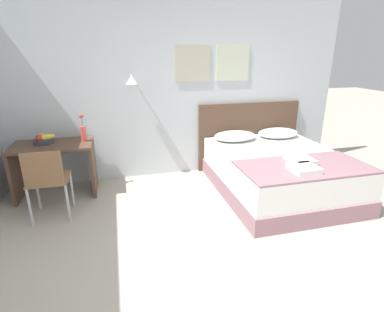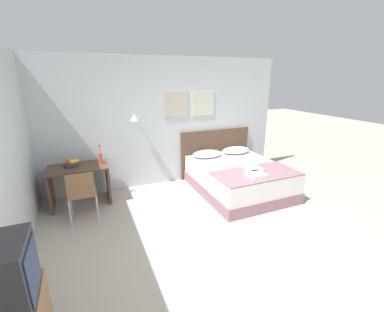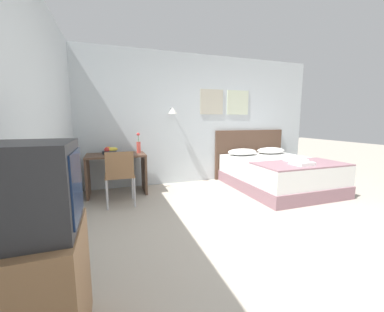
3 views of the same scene
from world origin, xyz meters
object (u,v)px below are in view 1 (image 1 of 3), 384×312
Objects in this scene: folded_towel_mid_bed at (304,168)px; desk at (54,160)px; folded_towel_near_foot at (300,159)px; desk_chair at (47,178)px; bed at (278,172)px; fruit_bowl at (43,139)px; pillow_right at (278,133)px; headboard at (248,135)px; throw_blanket at (305,167)px; flower_vase at (83,131)px; pillow_left at (235,136)px.

desk is (-2.84, 1.37, -0.13)m from folded_towel_mid_bed.
desk_chair reaches higher than folded_towel_near_foot.
folded_towel_mid_bed reaches higher than bed.
fruit_bowl is at bearing 154.16° from folded_towel_mid_bed.
pillow_right is 3.32m from desk.
headboard is 1.11× the size of throw_blanket.
pillow_right is 1.83× the size of folded_towel_near_foot.
throw_blanket is 4.19× the size of flower_vase.
headboard reaches higher than pillow_left.
folded_towel_mid_bed is at bearing -13.80° from desk_chair.
folded_towel_mid_bed is at bearing -108.62° from pillow_right.
pillow_right is 2.20× the size of folded_towel_mid_bed.
desk is 0.31m from fruit_bowl.
fruit_bowl is (-0.14, 0.74, 0.25)m from desk_chair.
throw_blanket is 0.14m from folded_towel_near_foot.
bed is 1.04m from headboard.
pillow_left is 1.43m from folded_towel_mid_bed.
pillow_left reaches higher than throw_blanket.
fruit_bowl is 0.52m from flower_vase.
pillow_right is at bearing 72.99° from folded_towel_near_foot.
desk is 1.17× the size of desk_chair.
pillow_left reaches higher than folded_towel_mid_bed.
desk is at bearing -179.34° from pillow_right.
headboard reaches higher than folded_towel_mid_bed.
flower_vase is (-2.18, -0.01, 0.22)m from pillow_left.
headboard reaches higher than folded_towel_near_foot.
bed is at bearing -62.58° from pillow_left.
flower_vase is at bearing 4.31° from desk.
desk_chair reaches higher than pillow_right.
pillow_left is 2.69m from fruit_bowl.
folded_towel_mid_bed is (-0.47, -1.41, -0.02)m from pillow_right.
flower_vase is at bearing 164.66° from bed.
pillow_left is 2.19m from flower_vase.
folded_towel_mid_bed is 0.29× the size of desk.
bed is 0.79m from folded_towel_mid_bed.
pillow_left reaches higher than bed.
desk reaches higher than folded_towel_mid_bed.
desk is 0.68m from desk_chair.
bed is 0.87m from pillow_left.
fruit_bowl is (-3.06, 1.29, 0.19)m from throw_blanket.
pillow_right is at bearing 0.66° from desk.
headboard is 4.65× the size of flower_vase.
pillow_left is at bearing -140.85° from headboard.
headboard reaches higher than fruit_bowl.
folded_towel_near_foot is at bearing -8.09° from desk_chair.
flower_vase is at bearing -173.15° from headboard.
desk is (-3.32, -0.04, -0.15)m from pillow_right.
desk_chair is at bearing -179.79° from bed.
desk_chair is (0.03, -0.68, 0.03)m from desk.
desk is (-2.59, -0.04, -0.15)m from pillow_left.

